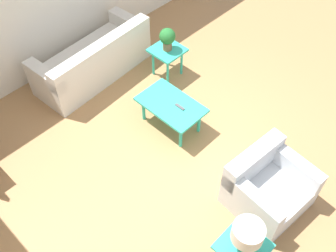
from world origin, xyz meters
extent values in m
plane|color=#A87A4C|center=(0.00, 0.00, 0.00)|extent=(14.00, 14.00, 0.00)
cube|color=silver|center=(2.37, -0.10, 0.23)|extent=(0.92, 2.05, 0.46)
cube|color=silver|center=(2.07, -0.12, 0.63)|extent=(0.32, 2.01, 0.34)
cube|color=silver|center=(2.42, -1.00, 0.57)|extent=(0.81, 0.25, 0.22)
cube|color=silver|center=(2.31, 0.80, 0.57)|extent=(0.81, 0.25, 0.22)
cube|color=silver|center=(-1.18, -0.08, 0.19)|extent=(0.94, 1.00, 0.38)
cube|color=silver|center=(-0.86, -0.11, 0.57)|extent=(0.28, 0.94, 0.39)
cube|color=silver|center=(-1.15, 0.30, 0.51)|extent=(0.87, 0.24, 0.25)
cube|color=silver|center=(-1.22, -0.46, 0.51)|extent=(0.87, 0.24, 0.25)
cube|color=#2DB79E|center=(0.63, -0.18, 0.44)|extent=(0.96, 0.60, 0.04)
cylinder|color=#2DB79E|center=(0.25, -0.38, 0.21)|extent=(0.05, 0.05, 0.42)
cylinder|color=#2DB79E|center=(1.01, -0.38, 0.21)|extent=(0.05, 0.05, 0.42)
cylinder|color=#2DB79E|center=(0.25, 0.02, 0.21)|extent=(0.05, 0.05, 0.42)
cylinder|color=#2DB79E|center=(1.01, 0.02, 0.21)|extent=(0.05, 0.05, 0.42)
cube|color=#2DB79E|center=(1.47, -0.97, 0.51)|extent=(0.50, 0.50, 0.04)
cylinder|color=#2DB79E|center=(1.31, -1.14, 0.25)|extent=(0.04, 0.04, 0.49)
cylinder|color=#2DB79E|center=(1.64, -1.14, 0.25)|extent=(0.04, 0.04, 0.49)
cylinder|color=#2DB79E|center=(1.31, -0.81, 0.25)|extent=(0.04, 0.04, 0.49)
cylinder|color=#2DB79E|center=(1.64, -0.81, 0.25)|extent=(0.04, 0.04, 0.49)
cube|color=#2DB79E|center=(-1.42, 0.85, 0.51)|extent=(0.50, 0.50, 0.04)
cylinder|color=#2DB79E|center=(-1.26, 0.68, 0.25)|extent=(0.04, 0.04, 0.49)
cylinder|color=brown|center=(1.47, -0.97, 0.60)|extent=(0.15, 0.15, 0.15)
sphere|color=#236B2D|center=(1.47, -0.97, 0.78)|extent=(0.26, 0.26, 0.26)
cylinder|color=red|center=(-1.42, 0.85, 0.63)|extent=(0.12, 0.12, 0.22)
cylinder|color=beige|center=(-1.42, 0.85, 0.84)|extent=(0.34, 0.34, 0.19)
cube|color=#4C4C51|center=(0.49, -0.21, 0.47)|extent=(0.16, 0.04, 0.02)
camera|label=1|loc=(-2.06, 2.67, 4.56)|focal=42.00mm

